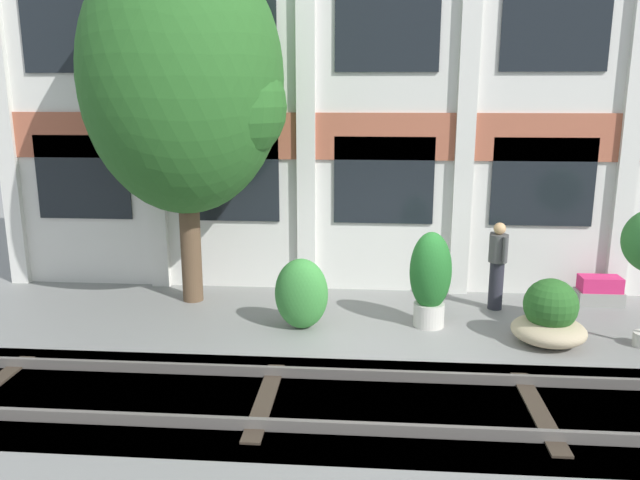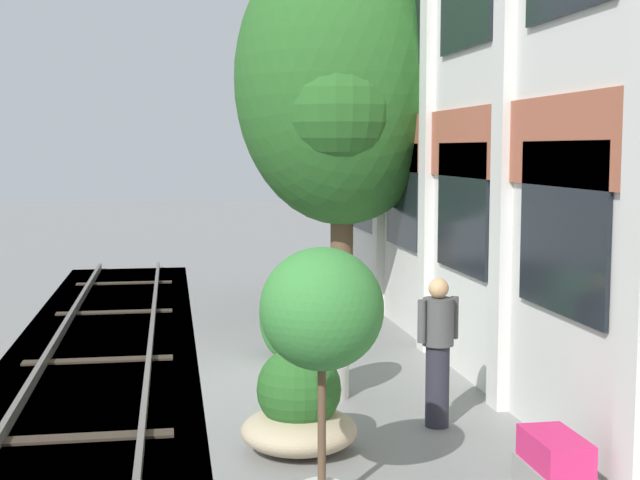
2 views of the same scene
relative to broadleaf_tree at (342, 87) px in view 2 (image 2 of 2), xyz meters
name	(u,v)px [view 2 (image 2 of 2)]	position (x,y,z in m)	size (l,w,h in m)	color
ground_plane	(265,383)	(3.65, -1.71, -4.06)	(80.00, 80.00, 0.00)	gray
apartment_facade	(483,52)	(3.65, 1.16, 0.21)	(15.58, 0.64, 8.58)	silver
rail_tracks	(89,401)	(3.65, -3.94, -4.19)	(23.22, 2.80, 0.43)	#5B5449
broadleaf_tree	(342,87)	(0.00, 0.00, 0.00)	(3.81, 3.63, 6.61)	brown
potted_plant_wide_bowl	(299,409)	(6.27, -1.65, -3.63)	(1.17, 1.17, 1.06)	tan
potted_plant_ribbed_drum	(327,324)	(4.43, -1.03, -3.15)	(0.71, 0.71, 1.66)	beige
potted_plant_tall_urn	(322,314)	(7.76, -1.67, -2.39)	(1.02, 1.02, 2.22)	beige
potted_plant_square_trough	(555,466)	(7.77, 0.40, -3.81)	(0.84, 0.47, 0.53)	gray
resident_by_doorway	(438,347)	(5.74, -0.05, -3.18)	(0.34, 0.50, 1.64)	#282833
topiary_hedge	(283,316)	(2.26, -1.30, -3.45)	(0.91, 0.70, 1.22)	#388438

